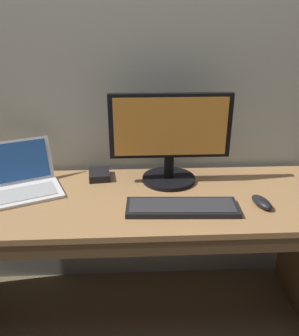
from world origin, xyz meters
name	(u,v)px	position (x,y,z in m)	size (l,w,h in m)	color
ground_plane	(137,316)	(0.00, 0.00, 0.00)	(14.00, 14.00, 0.00)	brown
desk	(135,238)	(0.00, -0.01, 0.50)	(1.81, 0.62, 0.72)	#A87A4C
laptop_white	(18,182)	(-0.53, 0.08, 0.76)	(0.44, 0.41, 0.21)	white
external_monitor	(170,137)	(0.17, 0.15, 0.95)	(0.56, 0.26, 0.43)	black
wired_keyboard	(182,207)	(0.20, -0.12, 0.73)	(0.47, 0.17, 0.02)	black
computer_mouse	(261,202)	(0.54, -0.11, 0.74)	(0.06, 0.12, 0.04)	black
external_drive_box	(99,175)	(-0.17, 0.21, 0.74)	(0.10, 0.13, 0.04)	black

